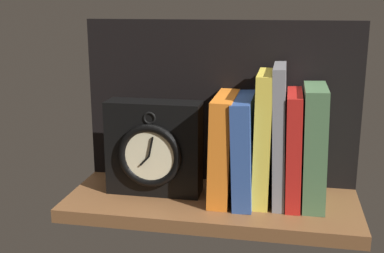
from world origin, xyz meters
TOP-DOWN VIEW (x-y plane):
  - ground_plane at (0.00, 0.00)cm, footprint 55.42×22.15cm
  - back_panel at (0.00, 10.48)cm, footprint 55.42×1.20cm
  - book_orange_pandolfini at (2.03, 1.77)cm, footprint 4.16×15.53cm
  - book_blue_modern at (5.94, 1.77)cm, footprint 4.28×16.21cm
  - book_yellow_seinlanguage at (9.43, 1.77)cm, footprint 3.08×13.02cm
  - book_gray_chess at (12.28, 1.77)cm, footprint 3.09×13.05cm
  - book_red_requiem at (14.99, 1.77)cm, footprint 3.23×13.62cm
  - book_green_romantic at (18.60, 1.77)cm, footprint 4.54×13.23cm
  - framed_clock at (-11.48, 0.76)cm, footprint 18.23×7.09cm

SIDE VIEW (x-z plane):
  - ground_plane at x=0.00cm, z-range -2.50..0.00cm
  - framed_clock at x=-11.48cm, z-range -0.07..18.16cm
  - book_blue_modern at x=5.94cm, z-range -0.07..19.66cm
  - book_orange_pandolfini at x=2.03cm, z-range -0.03..19.79cm
  - book_red_requiem at x=14.99cm, z-range -0.03..20.84cm
  - book_green_romantic at x=18.60cm, z-range -0.05..22.03cm
  - book_yellow_seinlanguage at x=9.43cm, z-range -0.01..24.29cm
  - book_gray_chess at x=12.28cm, z-range -0.03..25.63cm
  - back_panel at x=0.00cm, z-range 0.00..33.15cm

